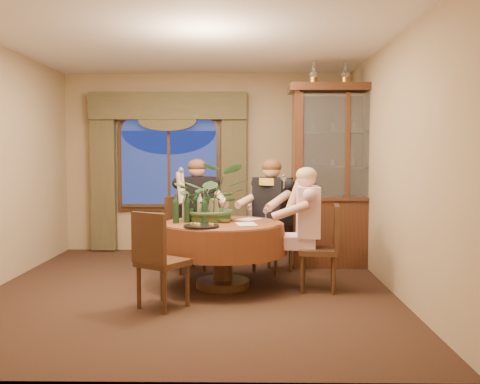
{
  "coord_description": "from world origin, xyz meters",
  "views": [
    {
      "loc": [
        0.64,
        -5.98,
        1.53
      ],
      "look_at": [
        0.55,
        0.1,
        1.1
      ],
      "focal_mm": 40.0,
      "sensor_mm": 36.0,
      "label": 1
    }
  ],
  "objects_px": {
    "person_pink": "(308,228)",
    "person_back": "(197,214)",
    "wine_bottle_3": "(205,209)",
    "chair_back": "(186,235)",
    "chair_front_left": "(163,260)",
    "wine_bottle_4": "(200,208)",
    "stoneware_vase": "(214,210)",
    "centerpiece_plant": "(212,172)",
    "chair_back_right": "(272,235)",
    "oil_lamp_left": "(313,72)",
    "china_cabinet": "(344,176)",
    "wine_bottle_0": "(176,209)",
    "wine_bottle_2": "(187,208)",
    "wine_bottle_1": "(196,206)",
    "person_scarf": "(272,216)",
    "chair_right": "(318,248)",
    "olive_bowl": "(224,221)",
    "oil_lamp_right": "(377,72)",
    "oil_lamp_center": "(345,72)",
    "wine_bottle_5": "(185,207)",
    "dining_table": "(223,255)"
  },
  "relations": [
    {
      "from": "person_scarf",
      "to": "oil_lamp_center",
      "type": "bearing_deg",
      "value": -114.18
    },
    {
      "from": "dining_table",
      "to": "wine_bottle_1",
      "type": "distance_m",
      "value": 0.67
    },
    {
      "from": "china_cabinet",
      "to": "wine_bottle_0",
      "type": "distance_m",
      "value": 2.53
    },
    {
      "from": "oil_lamp_right",
      "to": "person_back",
      "type": "xyz_separation_m",
      "value": [
        -2.43,
        -0.28,
        -1.9
      ]
    },
    {
      "from": "person_scarf",
      "to": "wine_bottle_4",
      "type": "xyz_separation_m",
      "value": [
        -0.87,
        -0.73,
        0.18
      ]
    },
    {
      "from": "wine_bottle_0",
      "to": "person_pink",
      "type": "bearing_deg",
      "value": 1.6
    },
    {
      "from": "person_back",
      "to": "wine_bottle_5",
      "type": "bearing_deg",
      "value": 64.46
    },
    {
      "from": "dining_table",
      "to": "centerpiece_plant",
      "type": "relative_size",
      "value": 1.54
    },
    {
      "from": "stoneware_vase",
      "to": "wine_bottle_0",
      "type": "bearing_deg",
      "value": -149.23
    },
    {
      "from": "oil_lamp_left",
      "to": "person_scarf",
      "type": "relative_size",
      "value": 0.23
    },
    {
      "from": "dining_table",
      "to": "wine_bottle_1",
      "type": "bearing_deg",
      "value": 144.83
    },
    {
      "from": "chair_front_left",
      "to": "person_back",
      "type": "distance_m",
      "value": 1.82
    },
    {
      "from": "person_pink",
      "to": "person_back",
      "type": "bearing_deg",
      "value": 56.04
    },
    {
      "from": "person_scarf",
      "to": "wine_bottle_1",
      "type": "height_order",
      "value": "person_scarf"
    },
    {
      "from": "chair_back",
      "to": "chair_front_left",
      "type": "xyz_separation_m",
      "value": [
        -0.04,
        -1.67,
        0.0
      ]
    },
    {
      "from": "china_cabinet",
      "to": "chair_front_left",
      "type": "distance_m",
      "value": 3.09
    },
    {
      "from": "wine_bottle_4",
      "to": "wine_bottle_3",
      "type": "bearing_deg",
      "value": -58.08
    },
    {
      "from": "person_back",
      "to": "centerpiece_plant",
      "type": "xyz_separation_m",
      "value": [
        0.26,
        -0.79,
        0.59
      ]
    },
    {
      "from": "person_scarf",
      "to": "centerpiece_plant",
      "type": "bearing_deg",
      "value": 77.1
    },
    {
      "from": "dining_table",
      "to": "chair_back_right",
      "type": "bearing_deg",
      "value": 52.8
    },
    {
      "from": "chair_back_right",
      "to": "oil_lamp_left",
      "type": "bearing_deg",
      "value": -105.05
    },
    {
      "from": "chair_back",
      "to": "person_back",
      "type": "xyz_separation_m",
      "value": [
        0.13,
        0.13,
        0.26
      ]
    },
    {
      "from": "wine_bottle_4",
      "to": "person_scarf",
      "type": "bearing_deg",
      "value": 40.0
    },
    {
      "from": "chair_back",
      "to": "person_pink",
      "type": "height_order",
      "value": "person_pink"
    },
    {
      "from": "china_cabinet",
      "to": "person_scarf",
      "type": "bearing_deg",
      "value": -153.46
    },
    {
      "from": "oil_lamp_right",
      "to": "chair_back",
      "type": "height_order",
      "value": "oil_lamp_right"
    },
    {
      "from": "wine_bottle_1",
      "to": "chair_back_right",
      "type": "bearing_deg",
      "value": 31.61
    },
    {
      "from": "chair_back",
      "to": "wine_bottle_5",
      "type": "distance_m",
      "value": 0.86
    },
    {
      "from": "dining_table",
      "to": "stoneware_vase",
      "type": "xyz_separation_m",
      "value": [
        -0.11,
        0.16,
        0.5
      ]
    },
    {
      "from": "chair_back_right",
      "to": "wine_bottle_1",
      "type": "height_order",
      "value": "wine_bottle_1"
    },
    {
      "from": "oil_lamp_left",
      "to": "wine_bottle_0",
      "type": "bearing_deg",
      "value": -142.1
    },
    {
      "from": "oil_lamp_right",
      "to": "person_back",
      "type": "distance_m",
      "value": 3.1
    },
    {
      "from": "wine_bottle_3",
      "to": "china_cabinet",
      "type": "bearing_deg",
      "value": 36.23
    },
    {
      "from": "person_pink",
      "to": "wine_bottle_4",
      "type": "xyz_separation_m",
      "value": [
        -1.23,
        0.06,
        0.22
      ]
    },
    {
      "from": "chair_front_left",
      "to": "wine_bottle_3",
      "type": "bearing_deg",
      "value": 98.32
    },
    {
      "from": "chair_front_left",
      "to": "person_scarf",
      "type": "distance_m",
      "value": 1.98
    },
    {
      "from": "dining_table",
      "to": "chair_front_left",
      "type": "distance_m",
      "value": 1.01
    },
    {
      "from": "chair_right",
      "to": "wine_bottle_2",
      "type": "bearing_deg",
      "value": 92.63
    },
    {
      "from": "oil_lamp_left",
      "to": "person_pink",
      "type": "bearing_deg",
      "value": -99.01
    },
    {
      "from": "oil_lamp_center",
      "to": "chair_back_right",
      "type": "bearing_deg",
      "value": -156.23
    },
    {
      "from": "wine_bottle_1",
      "to": "stoneware_vase",
      "type": "bearing_deg",
      "value": -17.36
    },
    {
      "from": "oil_lamp_right",
      "to": "person_back",
      "type": "bearing_deg",
      "value": -173.4
    },
    {
      "from": "chair_right",
      "to": "person_pink",
      "type": "bearing_deg",
      "value": 51.92
    },
    {
      "from": "person_back",
      "to": "wine_bottle_2",
      "type": "height_order",
      "value": "person_back"
    },
    {
      "from": "dining_table",
      "to": "oil_lamp_right",
      "type": "bearing_deg",
      "value": 31.36
    },
    {
      "from": "olive_bowl",
      "to": "wine_bottle_3",
      "type": "relative_size",
      "value": 0.43
    },
    {
      "from": "wine_bottle_2",
      "to": "chair_back",
      "type": "bearing_deg",
      "value": 97.35
    },
    {
      "from": "wine_bottle_3",
      "to": "chair_back",
      "type": "bearing_deg",
      "value": 108.98
    },
    {
      "from": "oil_lamp_left",
      "to": "chair_back",
      "type": "relative_size",
      "value": 0.35
    },
    {
      "from": "stoneware_vase",
      "to": "centerpiece_plant",
      "type": "height_order",
      "value": "centerpiece_plant"
    }
  ]
}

